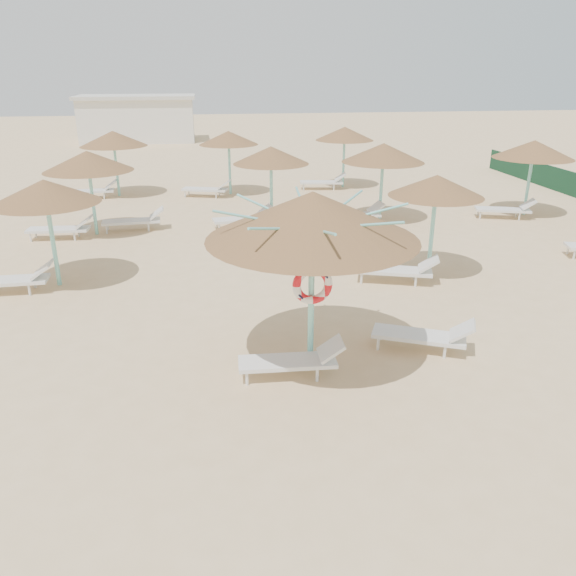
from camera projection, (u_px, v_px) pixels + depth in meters
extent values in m
plane|color=#DFBA88|center=(299.00, 366.00, 10.36)|extent=(120.00, 120.00, 0.00)
cylinder|color=#7BD6CD|center=(311.00, 298.00, 9.87)|extent=(0.11, 0.11, 2.72)
cone|color=brown|center=(313.00, 216.00, 9.33)|extent=(3.63, 3.63, 0.82)
cylinder|color=#7BD6CD|center=(312.00, 231.00, 9.43)|extent=(0.20, 0.20, 0.12)
cylinder|color=#7BD6CD|center=(361.00, 216.00, 9.46)|extent=(1.64, 0.04, 0.41)
cylinder|color=#7BD6CD|center=(339.00, 208.00, 9.97)|extent=(1.19, 1.19, 0.41)
cylinder|color=#7BD6CD|center=(304.00, 206.00, 10.11)|extent=(0.04, 1.64, 0.41)
cylinder|color=#7BD6CD|center=(273.00, 211.00, 9.80)|extent=(1.19, 1.19, 0.41)
cylinder|color=#7BD6CD|center=(263.00, 220.00, 9.23)|extent=(1.64, 0.04, 0.41)
cylinder|color=#7BD6CD|center=(282.00, 229.00, 8.72)|extent=(1.19, 1.19, 0.41)
cylinder|color=#7BD6CD|center=(323.00, 231.00, 8.58)|extent=(0.04, 1.64, 0.41)
cylinder|color=#7BD6CD|center=(356.00, 226.00, 8.88)|extent=(1.19, 1.19, 0.41)
torus|color=red|center=(312.00, 285.00, 9.68)|extent=(0.71, 0.15, 0.71)
cylinder|color=silver|center=(247.00, 379.00, 9.69)|extent=(0.05, 0.05, 0.25)
cylinder|color=silver|center=(246.00, 366.00, 10.11)|extent=(0.05, 0.05, 0.25)
cylinder|color=silver|center=(317.00, 375.00, 9.81)|extent=(0.05, 0.05, 0.25)
cylinder|color=silver|center=(313.00, 362.00, 10.23)|extent=(0.05, 0.05, 0.25)
cube|color=silver|center=(287.00, 362.00, 9.91)|extent=(1.75, 0.64, 0.07)
cube|color=silver|center=(331.00, 349.00, 9.91)|extent=(0.46, 0.56, 0.33)
cylinder|color=silver|center=(378.00, 344.00, 10.91)|extent=(0.06, 0.06, 0.26)
cylinder|color=silver|center=(381.00, 334.00, 11.33)|extent=(0.06, 0.06, 0.26)
cylinder|color=silver|center=(445.00, 352.00, 10.59)|extent=(0.06, 0.06, 0.26)
cylinder|color=silver|center=(445.00, 341.00, 11.00)|extent=(0.06, 0.06, 0.26)
cube|color=silver|center=(419.00, 336.00, 10.87)|extent=(1.85, 1.27, 0.07)
cube|color=silver|center=(462.00, 330.00, 10.58)|extent=(0.64, 0.70, 0.34)
cylinder|color=#7BD6CD|center=(53.00, 241.00, 13.81)|extent=(0.11, 0.11, 2.30)
cone|color=brown|center=(45.00, 191.00, 13.36)|extent=(2.55, 2.55, 0.57)
cylinder|color=#7BD6CD|center=(46.00, 201.00, 13.44)|extent=(0.20, 0.20, 0.12)
cylinder|color=silver|center=(29.00, 290.00, 13.52)|extent=(0.06, 0.06, 0.28)
cylinder|color=silver|center=(35.00, 283.00, 13.97)|extent=(0.06, 0.06, 0.28)
cube|color=silver|center=(7.00, 281.00, 13.59)|extent=(1.91, 0.65, 0.08)
cube|color=silver|center=(42.00, 269.00, 13.64)|extent=(0.49, 0.61, 0.36)
cylinder|color=#7BD6CD|center=(93.00, 200.00, 18.11)|extent=(0.11, 0.11, 2.30)
cone|color=brown|center=(88.00, 161.00, 17.65)|extent=(2.80, 2.80, 0.63)
cylinder|color=#7BD6CD|center=(89.00, 169.00, 17.74)|extent=(0.20, 0.20, 0.12)
cylinder|color=silver|center=(31.00, 238.00, 17.65)|extent=(0.06, 0.06, 0.28)
cylinder|color=silver|center=(36.00, 233.00, 18.12)|extent=(0.06, 0.06, 0.28)
cylinder|color=silver|center=(75.00, 237.00, 17.77)|extent=(0.06, 0.06, 0.28)
cylinder|color=silver|center=(79.00, 232.00, 18.23)|extent=(0.06, 0.06, 0.28)
cube|color=silver|center=(58.00, 229.00, 17.89)|extent=(1.93, 0.73, 0.08)
cube|color=silver|center=(84.00, 221.00, 17.87)|extent=(0.52, 0.63, 0.36)
cylinder|color=silver|center=(107.00, 230.00, 18.52)|extent=(0.06, 0.06, 0.28)
cylinder|color=silver|center=(108.00, 226.00, 18.98)|extent=(0.06, 0.06, 0.28)
cylinder|color=silver|center=(148.00, 227.00, 18.79)|extent=(0.06, 0.06, 0.28)
cylinder|color=silver|center=(149.00, 224.00, 19.24)|extent=(0.06, 0.06, 0.28)
cube|color=silver|center=(131.00, 221.00, 18.84)|extent=(1.93, 0.73, 0.08)
cube|color=silver|center=(157.00, 213.00, 18.92)|extent=(0.52, 0.63, 0.36)
cylinder|color=#7BD6CD|center=(117.00, 169.00, 23.64)|extent=(0.11, 0.11, 2.30)
cone|color=brown|center=(113.00, 138.00, 23.18)|extent=(2.74, 2.74, 0.62)
cylinder|color=#7BD6CD|center=(114.00, 144.00, 23.27)|extent=(0.20, 0.20, 0.12)
cylinder|color=silver|center=(70.00, 197.00, 23.10)|extent=(0.06, 0.06, 0.28)
cylinder|color=silver|center=(72.00, 195.00, 23.55)|extent=(0.06, 0.06, 0.28)
cylinder|color=silver|center=(104.00, 196.00, 23.37)|extent=(0.06, 0.06, 0.28)
cylinder|color=silver|center=(105.00, 193.00, 23.82)|extent=(0.06, 0.06, 0.28)
cube|color=silver|center=(90.00, 191.00, 23.42)|extent=(1.94, 0.75, 0.08)
cube|color=silver|center=(111.00, 184.00, 23.50)|extent=(0.52, 0.63, 0.36)
cylinder|color=#7BD6CD|center=(271.00, 192.00, 19.31)|extent=(0.11, 0.11, 2.30)
cone|color=brown|center=(271.00, 155.00, 18.86)|extent=(2.58, 2.58, 0.58)
cylinder|color=#7BD6CD|center=(271.00, 162.00, 18.94)|extent=(0.20, 0.20, 0.12)
cylinder|color=silver|center=(219.00, 228.00, 18.73)|extent=(0.06, 0.06, 0.28)
cylinder|color=silver|center=(217.00, 224.00, 19.17)|extent=(0.06, 0.06, 0.28)
cylinder|color=silver|center=(259.00, 225.00, 19.08)|extent=(0.06, 0.06, 0.28)
cylinder|color=silver|center=(255.00, 221.00, 19.53)|extent=(0.06, 0.06, 0.28)
cube|color=silver|center=(241.00, 219.00, 19.09)|extent=(1.97, 0.87, 0.08)
cube|color=silver|center=(265.00, 211.00, 19.23)|extent=(0.56, 0.66, 0.36)
cylinder|color=#7BD6CD|center=(230.00, 167.00, 23.95)|extent=(0.11, 0.11, 2.30)
cone|color=brown|center=(229.00, 138.00, 23.50)|extent=(2.49, 2.49, 0.56)
cylinder|color=#7BD6CD|center=(229.00, 143.00, 23.58)|extent=(0.20, 0.20, 0.12)
cylinder|color=silver|center=(185.00, 194.00, 23.68)|extent=(0.06, 0.06, 0.28)
cylinder|color=silver|center=(189.00, 192.00, 24.14)|extent=(0.06, 0.06, 0.28)
cylinder|color=silver|center=(216.00, 195.00, 23.49)|extent=(0.06, 0.06, 0.28)
cylinder|color=silver|center=(219.00, 193.00, 23.95)|extent=(0.06, 0.06, 0.28)
cube|color=silver|center=(205.00, 189.00, 23.73)|extent=(2.00, 1.16, 0.08)
cube|color=silver|center=(224.00, 184.00, 23.52)|extent=(0.64, 0.72, 0.36)
cylinder|color=#7BD6CD|center=(432.00, 233.00, 14.50)|extent=(0.11, 0.11, 2.30)
cone|color=brown|center=(436.00, 186.00, 14.04)|extent=(2.39, 2.39, 0.54)
cylinder|color=#7BD6CD|center=(436.00, 195.00, 14.13)|extent=(0.20, 0.20, 0.12)
cylinder|color=silver|center=(361.00, 279.00, 14.24)|extent=(0.06, 0.06, 0.28)
cylinder|color=silver|center=(362.00, 272.00, 14.70)|extent=(0.06, 0.06, 0.28)
cylinder|color=silver|center=(416.00, 282.00, 14.03)|extent=(0.06, 0.06, 0.28)
cylinder|color=silver|center=(415.00, 275.00, 14.49)|extent=(0.06, 0.06, 0.28)
cube|color=silver|center=(394.00, 271.00, 14.28)|extent=(2.00, 1.18, 0.08)
cube|color=silver|center=(429.00, 263.00, 14.06)|extent=(0.65, 0.72, 0.36)
cylinder|color=#7BD6CD|center=(381.00, 189.00, 19.78)|extent=(0.11, 0.11, 2.30)
cone|color=brown|center=(383.00, 153.00, 19.32)|extent=(2.86, 2.86, 0.64)
cylinder|color=#7BD6CD|center=(383.00, 160.00, 19.41)|extent=(0.20, 0.20, 0.12)
cylinder|color=silver|center=(333.00, 224.00, 19.23)|extent=(0.06, 0.06, 0.28)
cylinder|color=silver|center=(329.00, 220.00, 19.68)|extent=(0.06, 0.06, 0.28)
cylinder|color=silver|center=(370.00, 221.00, 19.52)|extent=(0.06, 0.06, 0.28)
cylinder|color=silver|center=(365.00, 218.00, 19.97)|extent=(0.06, 0.06, 0.28)
cube|color=silver|center=(353.00, 216.00, 19.56)|extent=(1.95, 0.78, 0.08)
cube|color=silver|center=(376.00, 207.00, 19.66)|extent=(0.53, 0.64, 0.36)
cylinder|color=#7BD6CD|center=(344.00, 162.00, 25.42)|extent=(0.11, 0.11, 2.30)
cone|color=brown|center=(345.00, 133.00, 24.97)|extent=(2.60, 2.60, 0.58)
cylinder|color=#7BD6CD|center=(344.00, 139.00, 25.06)|extent=(0.20, 0.20, 0.12)
cylinder|color=silver|center=(304.00, 187.00, 25.04)|extent=(0.06, 0.06, 0.28)
cylinder|color=silver|center=(303.00, 185.00, 25.51)|extent=(0.06, 0.06, 0.28)
cylinder|color=silver|center=(334.00, 187.00, 25.04)|extent=(0.06, 0.06, 0.28)
cylinder|color=silver|center=(333.00, 185.00, 25.51)|extent=(0.06, 0.06, 0.28)
cube|color=silver|center=(321.00, 182.00, 25.21)|extent=(1.97, 0.90, 0.08)
cube|color=silver|center=(340.00, 177.00, 25.12)|extent=(0.57, 0.67, 0.36)
cylinder|color=silver|center=(574.00, 255.00, 16.05)|extent=(0.06, 0.06, 0.28)
cylinder|color=silver|center=(568.00, 249.00, 16.52)|extent=(0.06, 0.06, 0.28)
cylinder|color=#7BD6CD|center=(528.00, 184.00, 20.58)|extent=(0.11, 0.11, 2.30)
cone|color=brown|center=(534.00, 149.00, 20.12)|extent=(2.84, 2.84, 0.64)
cylinder|color=#7BD6CD|center=(533.00, 156.00, 20.21)|extent=(0.20, 0.20, 0.12)
cylinder|color=silver|center=(480.00, 215.00, 20.32)|extent=(0.06, 0.06, 0.28)
cylinder|color=silver|center=(478.00, 212.00, 20.78)|extent=(0.06, 0.06, 0.28)
cylinder|color=silver|center=(519.00, 217.00, 20.12)|extent=(0.06, 0.06, 0.28)
cylinder|color=silver|center=(516.00, 213.00, 20.58)|extent=(0.06, 0.06, 0.28)
cube|color=silver|center=(503.00, 210.00, 20.36)|extent=(2.00, 1.18, 0.08)
cube|color=silver|center=(528.00, 204.00, 20.15)|extent=(0.65, 0.72, 0.36)
cube|color=silver|center=(138.00, 120.00, 41.15)|extent=(8.00, 4.00, 3.00)
cube|color=beige|center=(136.00, 97.00, 40.55)|extent=(8.40, 4.40, 0.25)
cube|color=#16442F|center=(555.00, 179.00, 25.01)|extent=(0.08, 3.80, 1.00)
cube|color=#16442F|center=(509.00, 164.00, 28.69)|extent=(0.08, 3.80, 1.00)
cylinder|color=#7BD6CD|center=(530.00, 170.00, 26.92)|extent=(0.08, 0.08, 1.10)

